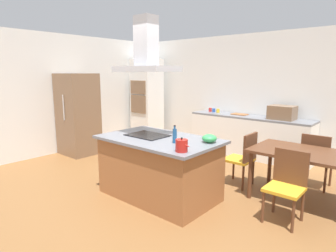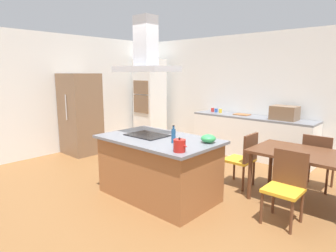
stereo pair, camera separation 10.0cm
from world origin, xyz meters
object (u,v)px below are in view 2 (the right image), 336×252
Objects in this scene: dining_table at (305,158)px; coffee_mug_blue at (216,110)px; coffee_mug_yellow at (220,111)px; refrigerator at (81,114)px; coffee_mug_red at (213,110)px; cutting_board at (242,114)px; chair_at_left_end at (244,156)px; cooktop at (147,135)px; olive_oil_bottle at (173,136)px; chair_facing_island at (286,182)px; tea_kettle at (180,146)px; countertop_microwave at (284,113)px; mixing_bowl at (208,139)px; chair_facing_back_wall at (318,159)px; range_hood at (146,54)px; wall_oven_stack at (150,99)px.

coffee_mug_blue is at bearing 146.19° from dining_table.
refrigerator is at bearing -132.93° from coffee_mug_yellow.
cutting_board is at bearing -0.30° from coffee_mug_red.
coffee_mug_yellow is at bearing 131.79° from chair_at_left_end.
cooktop is 2.46× the size of olive_oil_bottle.
coffee_mug_yellow is at bearing 110.73° from olive_oil_bottle.
coffee_mug_yellow is at bearing 100.26° from cooktop.
chair_facing_island is at bearing 24.91° from olive_oil_bottle.
tea_kettle reaches higher than chair_at_left_end.
countertop_microwave is 0.56× the size of chair_facing_island.
countertop_microwave is at bearing 32.27° from refrigerator.
coffee_mug_blue is 1.00× the size of coffee_mug_yellow.
coffee_mug_red is (-1.71, 2.68, -0.01)m from mixing_bowl.
chair_facing_back_wall is 0.99× the size of range_hood.
dining_table is at bearing -35.01° from coffee_mug_yellow.
tea_kettle is 2.24× the size of coffee_mug_yellow.
coffee_mug_yellow reaches higher than dining_table.
range_hood is at bearing -90.52° from cutting_board.
range_hood is at bearing -10.89° from refrigerator.
coffee_mug_blue reaches higher than cooktop.
wall_oven_stack is at bearing 146.40° from mixing_bowl.
dining_table is 0.68m from chair_facing_island.
countertop_microwave reaches higher than mixing_bowl.
refrigerator is at bearing 166.42° from tea_kettle.
countertop_microwave reaches higher than chair_facing_back_wall.
mixing_bowl is at bearing -164.28° from chair_facing_island.
chair_facing_back_wall is (0.92, 0.67, 0.00)m from chair_at_left_end.
coffee_mug_red is 0.05× the size of refrigerator.
coffee_mug_blue is 0.26× the size of cutting_board.
wall_oven_stack is 2.13m from refrigerator.
countertop_microwave is 0.97m from cutting_board.
coffee_mug_red is (-1.71, 3.30, -0.03)m from tea_kettle.
cooktop is 0.67× the size of chair_at_left_end.
countertop_microwave reaches higher than coffee_mug_yellow.
cooktop is at bearing -10.89° from refrigerator.
olive_oil_bottle is at bearing -124.12° from chair_facing_back_wall.
cooktop is 6.67× the size of coffee_mug_yellow.
wall_oven_stack is 5.08m from chair_facing_island.
tea_kettle is 0.40× the size of countertop_microwave.
olive_oil_bottle is (0.61, -0.08, 0.10)m from cooktop.
olive_oil_bottle reaches higher than chair_facing_back_wall.
coffee_mug_yellow is at bearing 118.96° from mixing_bowl.
chair_facing_island is 1.00× the size of chair_facing_back_wall.
countertop_microwave is at bearing -2.98° from cutting_board.
chair_at_left_end is (3.67, -1.45, -0.59)m from wall_oven_stack.
olive_oil_bottle is 3.40m from refrigerator.
tea_kettle is 3.79m from refrigerator.
mixing_bowl is 3.03m from coffee_mug_yellow.
cooktop is 2.98× the size of tea_kettle.
chair_at_left_end is at bearing 86.19° from mixing_bowl.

